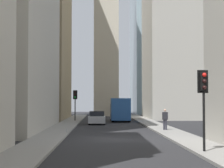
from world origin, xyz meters
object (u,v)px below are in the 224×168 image
delivery_truck (120,110)px  pedestrian (165,118)px  traffic_light_foreground (204,91)px  traffic_light_midblock (75,98)px  sedan_silver (97,118)px  discarded_bottle (67,131)px

delivery_truck → pedestrian: bearing=-169.9°
pedestrian → traffic_light_foreground: bearing=178.2°
traffic_light_midblock → sedan_silver: bearing=-152.5°
delivery_truck → traffic_light_foreground: size_ratio=1.68×
pedestrian → discarded_bottle: 8.33m
traffic_light_foreground → pedestrian: 14.22m
traffic_light_foreground → traffic_light_midblock: bearing=15.0°
delivery_truck → pedestrian: size_ratio=3.76×
traffic_light_foreground → discarded_bottle: bearing=32.8°
traffic_light_midblock → discarded_bottle: 18.56m
delivery_truck → traffic_light_midblock: 5.71m
traffic_light_midblock → pedestrian: traffic_light_midblock is taller
delivery_truck → sedan_silver: delivery_truck is taller
sedan_silver → traffic_light_foreground: (-24.71, -5.28, 2.31)m
pedestrian → discarded_bottle: (-2.55, 7.89, -0.83)m
delivery_truck → discarded_bottle: 19.65m
delivery_truck → pedestrian: 16.69m
delivery_truck → sedan_silver: (-5.80, 2.80, -0.80)m
delivery_truck → traffic_light_midblock: traffic_light_midblock is taller
sedan_silver → discarded_bottle: sedan_silver is taller
traffic_light_foreground → discarded_bottle: traffic_light_foreground is taller
delivery_truck → discarded_bottle: (-18.97, 4.97, -1.21)m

